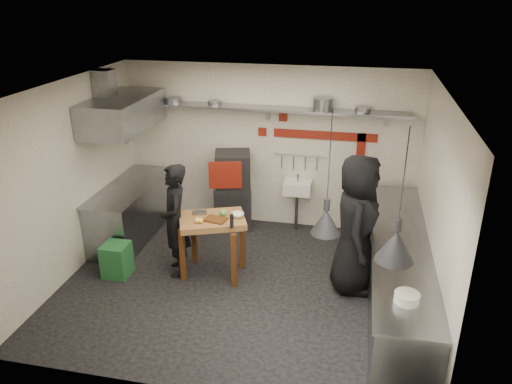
% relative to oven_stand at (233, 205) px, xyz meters
% --- Properties ---
extents(floor, '(5.00, 5.00, 0.00)m').
position_rel_oven_stand_xyz_m(floor, '(0.58, -1.82, -0.40)').
color(floor, black).
rests_on(floor, ground).
extents(ceiling, '(5.00, 5.00, 0.00)m').
position_rel_oven_stand_xyz_m(ceiling, '(0.58, -1.82, 2.40)').
color(ceiling, silver).
rests_on(ceiling, floor).
extents(wall_back, '(5.00, 0.04, 2.80)m').
position_rel_oven_stand_xyz_m(wall_back, '(0.58, 0.28, 1.00)').
color(wall_back, silver).
rests_on(wall_back, floor).
extents(wall_front, '(5.00, 0.04, 2.80)m').
position_rel_oven_stand_xyz_m(wall_front, '(0.58, -3.92, 1.00)').
color(wall_front, silver).
rests_on(wall_front, floor).
extents(wall_left, '(0.04, 4.20, 2.80)m').
position_rel_oven_stand_xyz_m(wall_left, '(-1.92, -1.82, 1.00)').
color(wall_left, silver).
rests_on(wall_left, floor).
extents(wall_right, '(0.04, 4.20, 2.80)m').
position_rel_oven_stand_xyz_m(wall_right, '(3.08, -1.82, 1.00)').
color(wall_right, silver).
rests_on(wall_right, floor).
extents(red_band_horiz, '(1.70, 0.02, 0.14)m').
position_rel_oven_stand_xyz_m(red_band_horiz, '(1.53, 0.26, 1.28)').
color(red_band_horiz, maroon).
rests_on(red_band_horiz, wall_back).
extents(red_band_vert, '(0.14, 0.02, 1.10)m').
position_rel_oven_stand_xyz_m(red_band_vert, '(2.13, 0.26, 0.80)').
color(red_band_vert, maroon).
rests_on(red_band_vert, wall_back).
extents(red_tile_a, '(0.14, 0.02, 0.14)m').
position_rel_oven_stand_xyz_m(red_tile_a, '(0.83, 0.26, 1.55)').
color(red_tile_a, maroon).
rests_on(red_tile_a, wall_back).
extents(red_tile_b, '(0.14, 0.02, 0.14)m').
position_rel_oven_stand_xyz_m(red_tile_b, '(0.48, 0.26, 1.28)').
color(red_tile_b, maroon).
rests_on(red_tile_b, wall_back).
extents(back_shelf, '(4.60, 0.34, 0.04)m').
position_rel_oven_stand_xyz_m(back_shelf, '(0.58, 0.10, 1.72)').
color(back_shelf, slate).
rests_on(back_shelf, wall_back).
extents(shelf_bracket_left, '(0.04, 0.06, 0.24)m').
position_rel_oven_stand_xyz_m(shelf_bracket_left, '(-1.32, 0.25, 1.62)').
color(shelf_bracket_left, slate).
rests_on(shelf_bracket_left, wall_back).
extents(shelf_bracket_mid, '(0.04, 0.06, 0.24)m').
position_rel_oven_stand_xyz_m(shelf_bracket_mid, '(0.58, 0.25, 1.62)').
color(shelf_bracket_mid, slate).
rests_on(shelf_bracket_mid, wall_back).
extents(shelf_bracket_right, '(0.04, 0.06, 0.24)m').
position_rel_oven_stand_xyz_m(shelf_bracket_right, '(2.48, 0.25, 1.62)').
color(shelf_bracket_right, slate).
rests_on(shelf_bracket_right, wall_back).
extents(pan_far_left, '(0.32, 0.32, 0.09)m').
position_rel_oven_stand_xyz_m(pan_far_left, '(-1.01, 0.10, 1.79)').
color(pan_far_left, slate).
rests_on(pan_far_left, back_shelf).
extents(pan_mid_left, '(0.30, 0.30, 0.07)m').
position_rel_oven_stand_xyz_m(pan_mid_left, '(-0.30, 0.10, 1.78)').
color(pan_mid_left, slate).
rests_on(pan_mid_left, back_shelf).
extents(stock_pot, '(0.35, 0.35, 0.20)m').
position_rel_oven_stand_xyz_m(stock_pot, '(1.48, 0.10, 1.84)').
color(stock_pot, slate).
rests_on(stock_pot, back_shelf).
extents(pan_right, '(0.28, 0.28, 0.08)m').
position_rel_oven_stand_xyz_m(pan_right, '(2.11, 0.10, 1.78)').
color(pan_right, slate).
rests_on(pan_right, back_shelf).
extents(oven_stand, '(0.77, 0.72, 0.80)m').
position_rel_oven_stand_xyz_m(oven_stand, '(0.00, 0.00, 0.00)').
color(oven_stand, slate).
rests_on(oven_stand, floor).
extents(combi_oven, '(0.70, 0.67, 0.58)m').
position_rel_oven_stand_xyz_m(combi_oven, '(0.03, -0.06, 0.69)').
color(combi_oven, black).
rests_on(combi_oven, oven_stand).
extents(oven_door, '(0.54, 0.17, 0.46)m').
position_rel_oven_stand_xyz_m(oven_door, '(-0.02, -0.37, 0.69)').
color(oven_door, maroon).
rests_on(oven_door, combi_oven).
extents(oven_glass, '(0.38, 0.11, 0.34)m').
position_rel_oven_stand_xyz_m(oven_glass, '(0.03, -0.36, 0.69)').
color(oven_glass, black).
rests_on(oven_glass, oven_door).
extents(hand_sink, '(0.46, 0.34, 0.22)m').
position_rel_oven_stand_xyz_m(hand_sink, '(1.13, 0.10, 0.38)').
color(hand_sink, silver).
rests_on(hand_sink, wall_back).
extents(sink_tap, '(0.03, 0.03, 0.14)m').
position_rel_oven_stand_xyz_m(sink_tap, '(1.13, 0.10, 0.56)').
color(sink_tap, slate).
rests_on(sink_tap, hand_sink).
extents(sink_drain, '(0.06, 0.06, 0.66)m').
position_rel_oven_stand_xyz_m(sink_drain, '(1.13, 0.06, -0.06)').
color(sink_drain, slate).
rests_on(sink_drain, floor).
extents(utensil_rail, '(0.90, 0.02, 0.02)m').
position_rel_oven_stand_xyz_m(utensil_rail, '(1.13, 0.24, 0.92)').
color(utensil_rail, slate).
rests_on(utensil_rail, wall_back).
extents(counter_right, '(0.70, 3.80, 0.90)m').
position_rel_oven_stand_xyz_m(counter_right, '(2.73, -1.82, 0.05)').
color(counter_right, slate).
rests_on(counter_right, floor).
extents(counter_right_top, '(0.76, 3.90, 0.03)m').
position_rel_oven_stand_xyz_m(counter_right_top, '(2.73, -1.82, 0.52)').
color(counter_right_top, slate).
rests_on(counter_right_top, counter_right).
extents(plate_stack, '(0.33, 0.33, 0.11)m').
position_rel_oven_stand_xyz_m(plate_stack, '(2.70, -3.18, 0.59)').
color(plate_stack, silver).
rests_on(plate_stack, counter_right_top).
extents(small_bowl_right, '(0.27, 0.27, 0.05)m').
position_rel_oven_stand_xyz_m(small_bowl_right, '(2.68, -3.12, 0.56)').
color(small_bowl_right, silver).
rests_on(small_bowl_right, counter_right_top).
extents(counter_left, '(0.70, 1.90, 0.90)m').
position_rel_oven_stand_xyz_m(counter_left, '(-1.57, -0.77, 0.05)').
color(counter_left, slate).
rests_on(counter_left, floor).
extents(counter_left_top, '(0.76, 2.00, 0.03)m').
position_rel_oven_stand_xyz_m(counter_left_top, '(-1.57, -0.77, 0.52)').
color(counter_left_top, slate).
rests_on(counter_left_top, counter_left).
extents(extractor_hood, '(0.78, 1.60, 0.50)m').
position_rel_oven_stand_xyz_m(extractor_hood, '(-1.52, -0.77, 1.75)').
color(extractor_hood, slate).
rests_on(extractor_hood, ceiling).
extents(hood_duct, '(0.28, 0.28, 0.50)m').
position_rel_oven_stand_xyz_m(hood_duct, '(-1.77, -0.77, 2.15)').
color(hood_duct, slate).
rests_on(hood_duct, ceiling).
extents(green_bin, '(0.37, 0.37, 0.50)m').
position_rel_oven_stand_xyz_m(green_bin, '(-1.26, -1.95, -0.15)').
color(green_bin, '#205D2E').
rests_on(green_bin, floor).
extents(prep_table, '(1.09, 0.93, 0.92)m').
position_rel_oven_stand_xyz_m(prep_table, '(0.12, -1.62, 0.06)').
color(prep_table, olive).
rests_on(prep_table, floor).
extents(cutting_board, '(0.34, 0.27, 0.02)m').
position_rel_oven_stand_xyz_m(cutting_board, '(0.20, -1.69, 0.53)').
color(cutting_board, '#4F2A11').
rests_on(cutting_board, prep_table).
extents(pepper_mill, '(0.07, 0.07, 0.20)m').
position_rel_oven_stand_xyz_m(pepper_mill, '(0.48, -1.86, 0.62)').
color(pepper_mill, black).
rests_on(pepper_mill, prep_table).
extents(lemon_a, '(0.08, 0.08, 0.07)m').
position_rel_oven_stand_xyz_m(lemon_a, '(-0.03, -1.83, 0.56)').
color(lemon_a, yellow).
rests_on(lemon_a, prep_table).
extents(lemon_b, '(0.08, 0.08, 0.07)m').
position_rel_oven_stand_xyz_m(lemon_b, '(0.02, -1.82, 0.56)').
color(lemon_b, yellow).
rests_on(lemon_b, prep_table).
extents(veg_ball, '(0.12, 0.12, 0.10)m').
position_rel_oven_stand_xyz_m(veg_ball, '(0.26, -1.53, 0.57)').
color(veg_ball, '#559840').
rests_on(veg_ball, prep_table).
extents(steel_tray, '(0.23, 0.19, 0.03)m').
position_rel_oven_stand_xyz_m(steel_tray, '(-0.09, -1.53, 0.54)').
color(steel_tray, slate).
rests_on(steel_tray, prep_table).
extents(bowl, '(0.23, 0.23, 0.06)m').
position_rel_oven_stand_xyz_m(bowl, '(0.47, -1.52, 0.55)').
color(bowl, silver).
rests_on(bowl, prep_table).
extents(heat_lamp_near, '(0.37, 0.37, 1.44)m').
position_rel_oven_stand_xyz_m(heat_lamp_near, '(1.78, -2.61, 1.68)').
color(heat_lamp_near, black).
rests_on(heat_lamp_near, ceiling).
extents(heat_lamp_far, '(0.48, 0.48, 1.41)m').
position_rel_oven_stand_xyz_m(heat_lamp_far, '(2.52, -3.13, 1.69)').
color(heat_lamp_far, black).
rests_on(heat_lamp_far, ceiling).
extents(chef_left, '(0.62, 0.73, 1.69)m').
position_rel_oven_stand_xyz_m(chef_left, '(-0.41, -1.68, 0.45)').
color(chef_left, black).
rests_on(chef_left, floor).
extents(chef_right, '(0.63, 0.96, 1.97)m').
position_rel_oven_stand_xyz_m(chef_right, '(2.14, -1.56, 0.59)').
color(chef_right, black).
rests_on(chef_right, floor).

